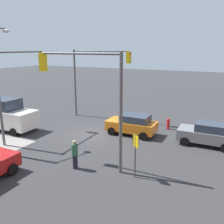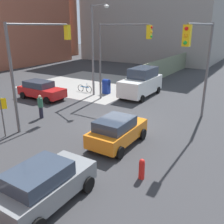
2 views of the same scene
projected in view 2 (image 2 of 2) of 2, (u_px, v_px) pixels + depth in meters
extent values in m
plane|color=#333335|center=(118.00, 123.00, 16.99)|extent=(120.00, 120.00, 0.00)
cube|color=gray|center=(91.00, 83.00, 28.71)|extent=(12.00, 12.00, 0.01)
cube|color=slate|center=(168.00, 67.00, 32.76)|extent=(20.37, 0.12, 2.40)
cube|color=gray|center=(160.00, 1.00, 48.28)|extent=(20.00, 24.00, 21.62)
cylinder|color=brown|center=(73.00, 12.00, 53.95)|extent=(1.80, 1.80, 18.26)
cylinder|color=#59595B|center=(13.00, 81.00, 14.58)|extent=(0.18, 0.18, 6.50)
cylinder|color=#59595B|center=(40.00, 24.00, 15.55)|extent=(4.97, 0.12, 0.12)
cube|color=yellow|center=(67.00, 32.00, 17.71)|extent=(0.32, 0.36, 1.00)
sphere|color=red|center=(69.00, 28.00, 17.75)|extent=(0.18, 0.18, 0.18)
sphere|color=orange|center=(69.00, 32.00, 17.86)|extent=(0.18, 0.18, 0.18)
sphere|color=green|center=(69.00, 37.00, 17.96)|extent=(0.18, 0.18, 0.18)
cylinder|color=#59595B|center=(207.00, 72.00, 17.27)|extent=(0.18, 0.18, 6.50)
cylinder|color=#59595B|center=(202.00, 24.00, 13.98)|extent=(5.66, 0.12, 0.12)
cube|color=yellow|center=(187.00, 36.00, 11.88)|extent=(0.32, 0.36, 1.00)
sphere|color=red|center=(186.00, 29.00, 11.63)|extent=(0.18, 0.18, 0.18)
sphere|color=orange|center=(186.00, 36.00, 11.74)|extent=(0.18, 0.18, 0.18)
sphere|color=green|center=(185.00, 43.00, 11.84)|extent=(0.18, 0.18, 0.18)
cylinder|color=#59595B|center=(100.00, 63.00, 21.79)|extent=(0.18, 0.18, 6.50)
cylinder|color=#59595B|center=(123.00, 25.00, 19.63)|extent=(0.12, 4.52, 0.12)
cube|color=yellow|center=(149.00, 32.00, 18.67)|extent=(0.36, 0.32, 1.00)
sphere|color=red|center=(152.00, 28.00, 18.47)|extent=(0.18, 0.18, 0.18)
sphere|color=orange|center=(151.00, 32.00, 18.58)|extent=(0.18, 0.18, 0.18)
sphere|color=green|center=(151.00, 37.00, 18.68)|extent=(0.18, 0.18, 0.18)
cylinder|color=slate|center=(93.00, 52.00, 22.76)|extent=(0.20, 0.20, 8.00)
cylinder|color=slate|center=(99.00, 5.00, 20.53)|extent=(1.08, 2.23, 0.10)
ellipsoid|color=silver|center=(106.00, 6.00, 19.64)|extent=(0.56, 0.36, 0.24)
cylinder|color=#4C4C4C|center=(3.00, 118.00, 14.60)|extent=(0.08, 0.08, 2.40)
cube|color=yellow|center=(1.00, 104.00, 14.32)|extent=(0.48, 0.48, 0.64)
cube|color=navy|center=(106.00, 88.00, 24.27)|extent=(0.56, 0.64, 1.15)
cylinder|color=navy|center=(106.00, 82.00, 24.09)|extent=(0.56, 0.64, 0.56)
cylinder|color=red|center=(142.00, 170.00, 10.75)|extent=(0.26, 0.26, 0.80)
sphere|color=red|center=(142.00, 162.00, 10.61)|extent=(0.24, 0.24, 0.24)
cube|color=orange|center=(118.00, 133.00, 13.78)|extent=(3.86, 1.80, 0.75)
cube|color=#2D3847|center=(115.00, 124.00, 13.32)|extent=(2.16, 1.58, 0.55)
cylinder|color=black|center=(116.00, 128.00, 15.41)|extent=(0.64, 0.22, 0.64)
cylinder|color=black|center=(143.00, 134.00, 14.50)|extent=(0.64, 0.22, 0.64)
cylinder|color=black|center=(91.00, 144.00, 13.31)|extent=(0.64, 0.22, 0.64)
cylinder|color=black|center=(120.00, 153.00, 12.41)|extent=(0.64, 0.22, 0.64)
cube|color=#B21919|center=(42.00, 92.00, 22.42)|extent=(1.80, 4.45, 0.75)
cube|color=#2D3847|center=(38.00, 84.00, 22.39)|extent=(1.58, 2.49, 0.55)
cylinder|color=black|center=(62.00, 96.00, 22.50)|extent=(0.22, 0.64, 0.64)
cylinder|color=black|center=(47.00, 100.00, 21.06)|extent=(0.22, 0.64, 0.64)
cylinder|color=black|center=(38.00, 91.00, 24.02)|extent=(0.22, 0.64, 0.64)
cylinder|color=black|center=(23.00, 95.00, 22.58)|extent=(0.22, 0.64, 0.64)
cube|color=slate|center=(46.00, 186.00, 9.19)|extent=(3.87, 1.80, 0.75)
cube|color=#2D3847|center=(38.00, 175.00, 8.73)|extent=(2.17, 1.58, 0.55)
cylinder|color=black|center=(55.00, 171.00, 10.82)|extent=(0.64, 0.22, 0.64)
cylinder|color=black|center=(88.00, 184.00, 9.92)|extent=(0.64, 0.22, 0.64)
cylinder|color=black|center=(1.00, 206.00, 8.71)|extent=(0.64, 0.22, 0.64)
cube|color=white|center=(141.00, 85.00, 23.32)|extent=(5.40, 2.10, 1.40)
cube|color=#2D3847|center=(143.00, 72.00, 23.28)|extent=(3.02, 1.85, 0.90)
cylinder|color=black|center=(142.00, 99.00, 21.55)|extent=(0.64, 0.22, 0.64)
cylinder|color=black|center=(121.00, 95.00, 22.60)|extent=(0.64, 0.22, 0.64)
cylinder|color=black|center=(158.00, 90.00, 24.49)|extent=(0.64, 0.22, 0.64)
cylinder|color=black|center=(139.00, 87.00, 25.54)|extent=(0.64, 0.22, 0.64)
cylinder|color=#2D664C|center=(40.00, 103.00, 17.62)|extent=(0.36, 0.36, 0.66)
sphere|color=tan|center=(40.00, 97.00, 17.48)|extent=(0.22, 0.22, 0.22)
cylinder|color=#1E1E2D|center=(41.00, 112.00, 17.87)|extent=(0.28, 0.28, 0.83)
torus|color=black|center=(81.00, 88.00, 25.24)|extent=(0.05, 0.71, 0.71)
torus|color=black|center=(89.00, 89.00, 24.72)|extent=(0.05, 0.71, 0.71)
cube|color=#1E5999|center=(85.00, 87.00, 24.92)|extent=(0.04, 1.04, 0.08)
cylinder|color=#1E5999|center=(87.00, 85.00, 24.70)|extent=(0.04, 0.04, 0.40)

